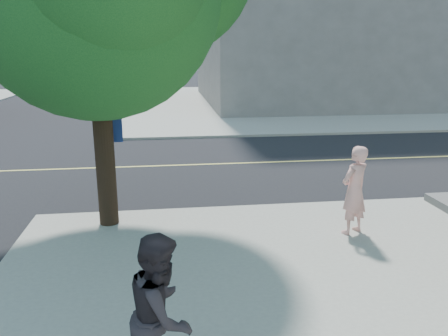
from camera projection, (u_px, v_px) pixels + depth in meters
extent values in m
plane|color=black|center=(81.00, 217.00, 10.45)|extent=(140.00, 140.00, 0.00)
cube|color=black|center=(105.00, 168.00, 14.76)|extent=(140.00, 9.00, 0.01)
cube|color=#9D9C8F|center=(323.00, 101.00, 32.73)|extent=(29.00, 25.00, 0.12)
imported|color=#EBA59A|center=(354.00, 190.00, 9.07)|extent=(0.80, 0.71, 1.84)
imported|color=#2A2428|center=(162.00, 315.00, 4.81)|extent=(0.89, 1.04, 1.86)
cylinder|color=black|center=(103.00, 131.00, 9.29)|extent=(0.41, 0.41, 4.09)
cylinder|color=black|center=(110.00, 130.00, 9.72)|extent=(0.11, 0.11, 3.95)
cylinder|color=black|center=(43.00, 45.00, 9.11)|extent=(2.44, 0.09, 0.09)
cube|color=white|center=(111.00, 109.00, 9.59)|extent=(0.52, 0.04, 0.19)
cube|color=navy|center=(112.00, 130.00, 9.71)|extent=(0.42, 0.04, 0.52)
imported|color=black|center=(106.00, 73.00, 9.41)|extent=(0.15, 0.19, 0.94)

